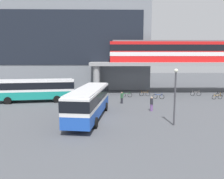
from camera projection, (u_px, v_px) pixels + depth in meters
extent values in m
plane|color=#47494F|center=(101.00, 101.00, 32.42)|extent=(120.00, 120.00, 0.00)
cube|color=slate|center=(76.00, 45.00, 49.61)|extent=(31.06, 15.75, 18.45)
cube|color=black|center=(70.00, 38.00, 41.63)|extent=(27.96, 0.10, 10.33)
cube|color=gray|center=(183.00, 64.00, 39.69)|extent=(33.71, 6.09, 0.60)
cylinder|color=gray|center=(96.00, 80.00, 37.53)|extent=(1.10, 1.10, 4.95)
cylinder|color=gray|center=(98.00, 78.00, 41.98)|extent=(1.10, 1.10, 4.95)
cube|color=red|center=(175.00, 52.00, 39.36)|extent=(23.39, 2.90, 3.60)
cube|color=silver|center=(175.00, 54.00, 39.41)|extent=(23.45, 2.96, 0.70)
cube|color=black|center=(175.00, 48.00, 39.26)|extent=(23.45, 2.96, 1.10)
cube|color=slate|center=(175.00, 41.00, 39.08)|extent=(22.46, 2.61, 0.24)
cube|color=#1E4CB2|center=(89.00, 109.00, 22.83)|extent=(3.99, 11.24, 1.10)
cube|color=silver|center=(89.00, 96.00, 22.64)|extent=(3.99, 11.24, 1.50)
cube|color=black|center=(89.00, 96.00, 22.63)|extent=(4.04, 11.28, 0.96)
cube|color=silver|center=(89.00, 89.00, 22.53)|extent=(3.79, 10.68, 0.12)
cylinder|color=black|center=(86.00, 106.00, 26.51)|extent=(0.41, 1.03, 1.00)
cylinder|color=black|center=(106.00, 107.00, 26.23)|extent=(0.41, 1.03, 1.00)
cylinder|color=black|center=(69.00, 122.00, 20.03)|extent=(0.41, 1.03, 1.00)
cylinder|color=black|center=(96.00, 123.00, 19.74)|extent=(0.41, 1.03, 1.00)
cube|color=teal|center=(36.00, 94.00, 31.67)|extent=(11.24, 3.97, 1.10)
cube|color=white|center=(35.00, 86.00, 31.48)|extent=(11.24, 3.97, 1.50)
cube|color=black|center=(35.00, 85.00, 31.47)|extent=(11.28, 4.02, 0.96)
cube|color=silver|center=(35.00, 80.00, 31.36)|extent=(10.68, 3.77, 0.12)
cylinder|color=black|center=(8.00, 101.00, 29.98)|extent=(1.03, 0.41, 1.00)
cylinder|color=black|center=(13.00, 97.00, 32.42)|extent=(1.03, 0.41, 1.00)
cylinder|color=black|center=(57.00, 99.00, 31.00)|extent=(1.03, 0.41, 1.00)
cylinder|color=black|center=(58.00, 96.00, 33.45)|extent=(1.03, 0.41, 1.00)
torus|color=black|center=(199.00, 94.00, 36.70)|extent=(0.74, 0.15, 0.74)
torus|color=black|center=(192.00, 94.00, 36.81)|extent=(0.74, 0.15, 0.74)
cylinder|color=silver|center=(196.00, 92.00, 36.71)|extent=(1.05, 0.18, 0.05)
cylinder|color=silver|center=(193.00, 92.00, 36.76)|extent=(0.04, 0.04, 0.55)
cylinder|color=silver|center=(199.00, 92.00, 36.65)|extent=(0.04, 0.04, 0.65)
torus|color=black|center=(130.00, 95.00, 35.43)|extent=(0.74, 0.09, 0.74)
torus|color=black|center=(123.00, 95.00, 35.36)|extent=(0.74, 0.09, 0.74)
cylinder|color=#1E7F33|center=(127.00, 93.00, 35.35)|extent=(1.05, 0.10, 0.05)
cylinder|color=#1E7F33|center=(123.00, 93.00, 35.32)|extent=(0.04, 0.04, 0.55)
cylinder|color=#1E7F33|center=(130.00, 93.00, 35.38)|extent=(0.04, 0.04, 0.65)
torus|color=black|center=(220.00, 97.00, 33.77)|extent=(0.74, 0.19, 0.74)
torus|color=black|center=(214.00, 97.00, 33.57)|extent=(0.74, 0.19, 0.74)
cylinder|color=orange|center=(217.00, 95.00, 33.63)|extent=(1.04, 0.23, 0.05)
cylinder|color=orange|center=(214.00, 95.00, 33.52)|extent=(0.04, 0.04, 0.55)
cylinder|color=orange|center=(220.00, 95.00, 33.72)|extent=(0.04, 0.04, 0.65)
torus|color=black|center=(162.00, 97.00, 33.87)|extent=(0.71, 0.33, 0.74)
torus|color=black|center=(155.00, 96.00, 34.23)|extent=(0.71, 0.33, 0.74)
cylinder|color=#1E3FA5|center=(159.00, 95.00, 34.01)|extent=(0.99, 0.44, 0.05)
cylinder|color=#1E3FA5|center=(155.00, 94.00, 34.19)|extent=(0.04, 0.04, 0.55)
cylinder|color=#1E3FA5|center=(162.00, 95.00, 33.82)|extent=(0.04, 0.04, 0.65)
torus|color=black|center=(222.00, 94.00, 36.11)|extent=(0.70, 0.36, 0.74)
torus|color=black|center=(217.00, 95.00, 35.66)|extent=(0.70, 0.36, 0.74)
cylinder|color=black|center=(220.00, 93.00, 35.85)|extent=(0.98, 0.48, 0.05)
cylinder|color=black|center=(217.00, 93.00, 35.62)|extent=(0.04, 0.04, 0.55)
cylinder|color=black|center=(222.00, 92.00, 36.06)|extent=(0.04, 0.04, 0.65)
torus|color=black|center=(148.00, 94.00, 36.54)|extent=(0.74, 0.16, 0.74)
torus|color=black|center=(142.00, 94.00, 36.66)|extent=(0.74, 0.16, 0.74)
cylinder|color=#996626|center=(145.00, 92.00, 36.56)|extent=(1.05, 0.20, 0.05)
cylinder|color=#996626|center=(142.00, 92.00, 36.62)|extent=(0.04, 0.04, 0.55)
cylinder|color=#996626|center=(148.00, 92.00, 36.49)|extent=(0.04, 0.04, 0.65)
cylinder|color=#26262D|center=(122.00, 101.00, 30.53)|extent=(0.32, 0.32, 0.78)
cube|color=#33663F|center=(122.00, 96.00, 30.43)|extent=(0.43, 0.48, 0.62)
sphere|color=tan|center=(122.00, 93.00, 30.37)|extent=(0.21, 0.21, 0.21)
cylinder|color=#724C8C|center=(151.00, 108.00, 26.11)|extent=(0.32, 0.32, 0.84)
cube|color=#26262D|center=(152.00, 101.00, 26.00)|extent=(0.28, 0.41, 0.67)
sphere|color=tan|center=(152.00, 98.00, 25.94)|extent=(0.23, 0.23, 0.23)
cylinder|color=#3F3F44|center=(175.00, 99.00, 20.29)|extent=(0.16, 0.16, 5.01)
sphere|color=silver|center=(176.00, 71.00, 19.91)|extent=(0.36, 0.36, 0.36)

